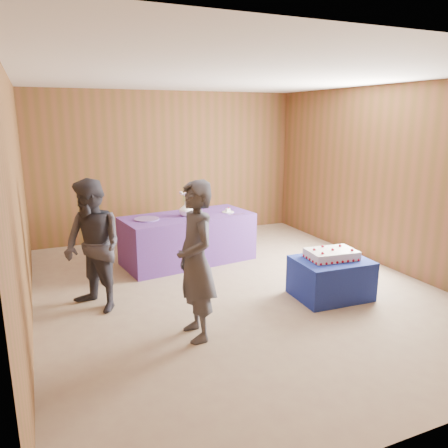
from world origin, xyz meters
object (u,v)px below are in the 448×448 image
serving_table (188,239)px  sheet_cake (331,254)px  vase (186,209)px  cake_table (331,278)px  guest_right (93,246)px  guest_left (196,261)px

serving_table → sheet_cake: size_ratio=2.98×
sheet_cake → vase: vase is taller
cake_table → guest_right: guest_right is taller
sheet_cake → guest_left: size_ratio=0.41×
guest_right → serving_table: bearing=98.1°
cake_table → sheet_cake: sheet_cake is taller
guest_right → guest_left: bearing=8.1°
vase → guest_right: (-1.54, -1.21, -0.08)m
cake_table → vase: bearing=124.4°
cake_table → vase: size_ratio=4.03×
cake_table → sheet_cake: 0.31m
guest_left → guest_right: bearing=-141.5°
guest_left → guest_right: 1.40m
serving_table → guest_right: (-1.58, -1.25, 0.41)m
cake_table → serving_table: serving_table is taller
cake_table → sheet_cake: size_ratio=1.34×
serving_table → guest_left: size_ratio=1.21×
serving_table → sheet_cake: (1.22, -2.01, 0.18)m
guest_right → vase: bearing=97.9°
serving_table → cake_table: bearing=-67.0°
sheet_cake → serving_table: bearing=127.0°
cake_table → guest_left: 2.02m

